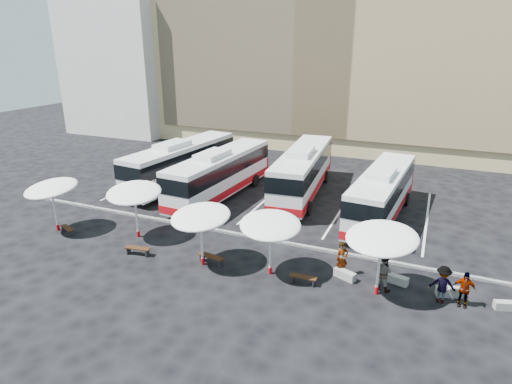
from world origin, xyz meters
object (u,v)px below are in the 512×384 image
at_px(bus_2, 303,170).
at_px(conc_bench_2, 449,292).
at_px(sunshade_2, 201,217).
at_px(bus_1, 220,173).
at_px(sunshade_4, 382,238).
at_px(sunshade_1, 134,193).
at_px(wood_bench_0, 67,229).
at_px(sunshade_0, 51,188).
at_px(passenger_2, 464,289).
at_px(wood_bench_2, 211,258).
at_px(passenger_1, 383,273).
at_px(conc_bench_0, 345,275).
at_px(conc_bench_1, 397,279).
at_px(bus_3, 382,192).
at_px(bus_0, 182,162).
at_px(sunshade_3, 270,225).
at_px(conc_bench_3, 506,306).
at_px(wood_bench_1, 138,249).
at_px(passenger_0, 342,259).
at_px(wood_bench_3, 303,278).

xyz_separation_m(bus_2, conc_bench_2, (11.15, -11.48, -1.85)).
bearing_deg(sunshade_2, bus_1, 112.23).
bearing_deg(bus_1, sunshade_4, -31.43).
bearing_deg(sunshade_1, conc_bench_2, 1.36).
bearing_deg(sunshade_1, wood_bench_0, -162.74).
xyz_separation_m(sunshade_0, passenger_2, (24.58, 1.04, -2.04)).
relative_size(wood_bench_0, passenger_2, 0.77).
bearing_deg(sunshade_1, wood_bench_2, -12.14).
relative_size(sunshade_2, sunshade_4, 0.87).
bearing_deg(passenger_1, conc_bench_0, 8.85).
relative_size(bus_2, sunshade_4, 2.91).
relative_size(conc_bench_1, conc_bench_2, 0.94).
bearing_deg(bus_3, conc_bench_1, -72.44).
relative_size(wood_bench_2, conc_bench_1, 1.43).
bearing_deg(wood_bench_0, bus_0, 82.42).
height_order(bus_2, sunshade_0, bus_2).
xyz_separation_m(sunshade_1, wood_bench_0, (-4.57, -1.42, -2.68)).
bearing_deg(bus_3, sunshade_3, -108.58).
height_order(bus_0, sunshade_1, bus_0).
xyz_separation_m(bus_2, sunshade_0, (-12.89, -13.19, 0.87)).
height_order(conc_bench_1, conc_bench_3, conc_bench_1).
distance_m(sunshade_4, wood_bench_1, 13.88).
bearing_deg(conc_bench_0, sunshade_3, -164.22).
relative_size(sunshade_0, conc_bench_0, 3.51).
distance_m(bus_3, sunshade_3, 11.31).
xyz_separation_m(sunshade_0, conc_bench_1, (21.52, 1.93, -2.73)).
xyz_separation_m(bus_1, passenger_0, (11.68, -8.44, -1.07)).
bearing_deg(conc_bench_1, bus_1, 150.63).
bearing_deg(wood_bench_3, conc_bench_1, 23.63).
relative_size(conc_bench_2, passenger_2, 0.69).
bearing_deg(sunshade_3, conc_bench_0, 15.78).
height_order(conc_bench_0, passenger_1, passenger_1).
bearing_deg(bus_2, sunshade_4, -63.70).
distance_m(sunshade_0, wood_bench_2, 11.91).
distance_m(sunshade_3, passenger_2, 9.73).
distance_m(sunshade_0, conc_bench_3, 26.70).
bearing_deg(sunshade_3, bus_3, 67.01).
distance_m(sunshade_0, sunshade_2, 11.23).
relative_size(wood_bench_0, conc_bench_2, 1.12).
distance_m(wood_bench_1, conc_bench_0, 11.99).
xyz_separation_m(sunshade_0, conc_bench_3, (26.52, 1.54, -2.74)).
relative_size(bus_0, sunshade_3, 3.02).
xyz_separation_m(sunshade_2, passenger_1, (9.67, 1.30, -1.96)).
bearing_deg(sunshade_4, conc_bench_3, 10.07).
height_order(wood_bench_1, conc_bench_3, wood_bench_1).
distance_m(sunshade_2, conc_bench_0, 8.33).
bearing_deg(conc_bench_0, sunshade_0, -175.95).
relative_size(wood_bench_1, conc_bench_0, 1.32).
height_order(sunshade_2, passenger_2, sunshade_2).
xyz_separation_m(sunshade_2, conc_bench_1, (10.30, 2.20, -2.69)).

